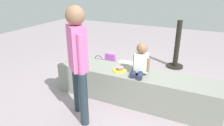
# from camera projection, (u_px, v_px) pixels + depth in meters

# --- Properties ---
(ground_plane) EXTENTS (12.00, 12.00, 0.00)m
(ground_plane) POSITION_uv_depth(u_px,v_px,m) (133.00, 100.00, 3.33)
(ground_plane) COLOR #9F8F97
(concrete_ledge) EXTENTS (2.56, 0.54, 0.50)m
(concrete_ledge) POSITION_uv_depth(u_px,v_px,m) (134.00, 86.00, 3.24)
(concrete_ledge) COLOR gray
(concrete_ledge) RESTS_ON ground_plane
(child_seated) EXTENTS (0.28, 0.34, 0.48)m
(child_seated) POSITION_uv_depth(u_px,v_px,m) (141.00, 61.00, 3.01)
(child_seated) COLOR #272A4C
(child_seated) RESTS_ON concrete_ledge
(adult_standing) EXTENTS (0.37, 0.35, 1.54)m
(adult_standing) POSITION_uv_depth(u_px,v_px,m) (78.00, 55.00, 2.59)
(adult_standing) COLOR #24313A
(adult_standing) RESTS_ON ground_plane
(cake_plate) EXTENTS (0.22, 0.22, 0.07)m
(cake_plate) POSITION_uv_depth(u_px,v_px,m) (120.00, 69.00, 3.20)
(cake_plate) COLOR yellow
(cake_plate) RESTS_ON concrete_ledge
(gift_bag) EXTENTS (0.24, 0.09, 0.30)m
(gift_bag) POSITION_uv_depth(u_px,v_px,m) (110.00, 59.00, 4.74)
(gift_bag) COLOR #B259BF
(gift_bag) RESTS_ON ground_plane
(railing_post) EXTENTS (0.36, 0.36, 1.05)m
(railing_post) POSITION_uv_depth(u_px,v_px,m) (177.00, 51.00, 4.48)
(railing_post) COLOR black
(railing_post) RESTS_ON ground_plane
(water_bottle_near_gift) EXTENTS (0.07, 0.07, 0.21)m
(water_bottle_near_gift) POSITION_uv_depth(u_px,v_px,m) (114.00, 68.00, 4.33)
(water_bottle_near_gift) COLOR silver
(water_bottle_near_gift) RESTS_ON ground_plane
(party_cup_red) EXTENTS (0.08, 0.08, 0.12)m
(party_cup_red) POSITION_uv_depth(u_px,v_px,m) (112.00, 75.00, 4.11)
(party_cup_red) COLOR red
(party_cup_red) RESTS_ON ground_plane
(cake_box_white) EXTENTS (0.37, 0.37, 0.11)m
(cake_box_white) POSITION_uv_depth(u_px,v_px,m) (125.00, 65.00, 4.57)
(cake_box_white) COLOR white
(cake_box_white) RESTS_ON ground_plane
(handbag_black_leather) EXTENTS (0.27, 0.14, 0.31)m
(handbag_black_leather) POSITION_uv_depth(u_px,v_px,m) (99.00, 64.00, 4.50)
(handbag_black_leather) COLOR black
(handbag_black_leather) RESTS_ON ground_plane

